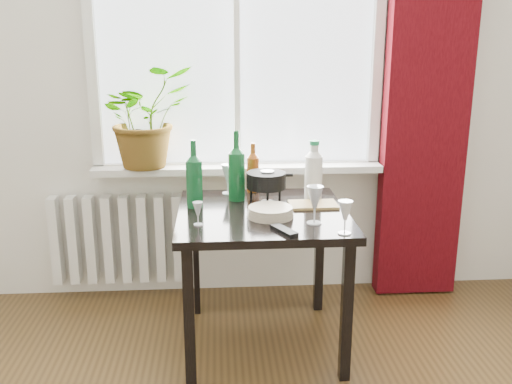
{
  "coord_description": "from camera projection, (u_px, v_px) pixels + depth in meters",
  "views": [
    {
      "loc": [
        -0.12,
        -1.19,
        1.6
      ],
      "look_at": [
        0.07,
        1.55,
        0.84
      ],
      "focal_mm": 40.0,
      "sensor_mm": 36.0,
      "label": 1
    }
  ],
  "objects": [
    {
      "name": "wineglass_far_right",
      "position": [
        345.0,
        217.0,
        2.53
      ],
      "size": [
        0.08,
        0.08,
        0.16
      ],
      "primitive_type": null,
      "rotation": [
        0.0,
        0.0,
        -0.27
      ],
      "color": "silver",
      "rests_on": "table"
    },
    {
      "name": "cleaning_bottle",
      "position": [
        314.0,
        169.0,
        3.05
      ],
      "size": [
        0.12,
        0.12,
        0.33
      ],
      "primitive_type": null,
      "rotation": [
        0.0,
        0.0,
        -0.32
      ],
      "color": "silver",
      "rests_on": "table"
    },
    {
      "name": "window",
      "position": [
        236.0,
        35.0,
        3.28
      ],
      "size": [
        1.72,
        0.08,
        1.62
      ],
      "color": "white",
      "rests_on": "ground"
    },
    {
      "name": "windowsill",
      "position": [
        238.0,
        168.0,
        3.42
      ],
      "size": [
        1.72,
        0.2,
        0.04
      ],
      "color": "silver",
      "rests_on": "ground"
    },
    {
      "name": "curtain",
      "position": [
        428.0,
        88.0,
        3.34
      ],
      "size": [
        0.5,
        0.12,
        2.56
      ],
      "color": "#360409",
      "rests_on": "ground"
    },
    {
      "name": "wineglass_front_right",
      "position": [
        315.0,
        205.0,
        2.66
      ],
      "size": [
        0.09,
        0.09,
        0.19
      ],
      "primitive_type": null,
      "rotation": [
        0.0,
        0.0,
        -0.18
      ],
      "color": "#B7BCC5",
      "rests_on": "table"
    },
    {
      "name": "wineglass_back_center",
      "position": [
        267.0,
        186.0,
        3.01
      ],
      "size": [
        0.1,
        0.1,
        0.18
      ],
      "primitive_type": null,
      "rotation": [
        0.0,
        0.0,
        0.37
      ],
      "color": "silver",
      "rests_on": "table"
    },
    {
      "name": "bottle_amber",
      "position": [
        253.0,
        167.0,
        3.2
      ],
      "size": [
        0.08,
        0.08,
        0.29
      ],
      "primitive_type": null,
      "rotation": [
        0.0,
        0.0,
        -0.12
      ],
      "color": "#79340D",
      "rests_on": "table"
    },
    {
      "name": "wineglass_back_left",
      "position": [
        228.0,
        179.0,
        3.17
      ],
      "size": [
        0.09,
        0.09,
        0.17
      ],
      "primitive_type": null,
      "rotation": [
        0.0,
        0.0,
        -0.21
      ],
      "color": "silver",
      "rests_on": "table"
    },
    {
      "name": "wine_bottle_left",
      "position": [
        194.0,
        173.0,
        2.9
      ],
      "size": [
        0.11,
        0.11,
        0.36
      ],
      "primitive_type": null,
      "rotation": [
        0.0,
        0.0,
        -0.42
      ],
      "color": "#0D4822",
      "rests_on": "table"
    },
    {
      "name": "wine_bottle_right",
      "position": [
        237.0,
        165.0,
        3.03
      ],
      "size": [
        0.1,
        0.1,
        0.38
      ],
      "primitive_type": null,
      "rotation": [
        0.0,
        0.0,
        -0.12
      ],
      "color": "#0D471F",
      "rests_on": "table"
    },
    {
      "name": "radiator",
      "position": [
        117.0,
        239.0,
        3.52
      ],
      "size": [
        0.8,
        0.1,
        0.55
      ],
      "color": "white",
      "rests_on": "ground"
    },
    {
      "name": "table",
      "position": [
        263.0,
        228.0,
        2.9
      ],
      "size": [
        0.85,
        0.85,
        0.74
      ],
      "color": "black",
      "rests_on": "ground"
    },
    {
      "name": "plate_stack",
      "position": [
        270.0,
        212.0,
        2.78
      ],
      "size": [
        0.26,
        0.26,
        0.05
      ],
      "primitive_type": "cylinder",
      "rotation": [
        0.0,
        0.0,
        -0.14
      ],
      "color": "beige",
      "rests_on": "table"
    },
    {
      "name": "tv_remote",
      "position": [
        284.0,
        230.0,
        2.57
      ],
      "size": [
        0.12,
        0.17,
        0.02
      ],
      "primitive_type": "cube",
      "rotation": [
        0.0,
        0.0,
        0.47
      ],
      "color": "black",
      "rests_on": "table"
    },
    {
      "name": "fondue_pot",
      "position": [
        266.0,
        187.0,
        3.01
      ],
      "size": [
        0.27,
        0.25,
        0.16
      ],
      "primitive_type": null,
      "rotation": [
        0.0,
        0.0,
        0.17
      ],
      "color": "black",
      "rests_on": "table"
    },
    {
      "name": "wineglass_front_left",
      "position": [
        198.0,
        214.0,
        2.65
      ],
      "size": [
        0.05,
        0.05,
        0.11
      ],
      "primitive_type": null,
      "rotation": [
        0.0,
        0.0,
        -0.05
      ],
      "color": "silver",
      "rests_on": "table"
    },
    {
      "name": "potted_plant",
      "position": [
        145.0,
        117.0,
        3.3
      ],
      "size": [
        0.69,
        0.68,
        0.59
      ],
      "primitive_type": "imported",
      "rotation": [
        0.0,
        0.0,
        0.59
      ],
      "color": "#3C6D1D",
      "rests_on": "windowsill"
    },
    {
      "name": "cutting_board",
      "position": [
        313.0,
        205.0,
        2.96
      ],
      "size": [
        0.25,
        0.16,
        0.01
      ],
      "primitive_type": "cube",
      "rotation": [
        0.0,
        0.0,
        0.02
      ],
      "color": "#A6854B",
      "rests_on": "table"
    }
  ]
}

